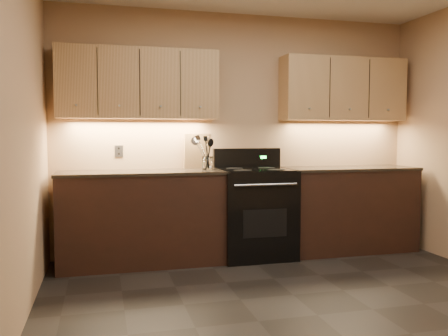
# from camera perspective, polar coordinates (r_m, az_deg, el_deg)

# --- Properties ---
(floor) EXTENTS (4.00, 4.00, 0.00)m
(floor) POSITION_cam_1_polar(r_m,az_deg,el_deg) (3.61, 11.17, -16.97)
(floor) COLOR black
(floor) RESTS_ON ground
(wall_back) EXTENTS (4.00, 0.04, 2.60)m
(wall_back) POSITION_cam_1_polar(r_m,az_deg,el_deg) (5.24, 1.81, 4.14)
(wall_back) COLOR tan
(wall_back) RESTS_ON ground
(wall_left) EXTENTS (0.04, 4.00, 2.60)m
(wall_left) POSITION_cam_1_polar(r_m,az_deg,el_deg) (3.08, -24.39, 3.88)
(wall_left) COLOR tan
(wall_left) RESTS_ON ground
(counter_left) EXTENTS (1.62, 0.62, 0.93)m
(counter_left) POSITION_cam_1_polar(r_m,az_deg,el_deg) (4.82, -9.90, -5.88)
(counter_left) COLOR black
(counter_left) RESTS_ON ground
(counter_right) EXTENTS (1.46, 0.62, 0.93)m
(counter_right) POSITION_cam_1_polar(r_m,az_deg,el_deg) (5.49, 14.64, -4.74)
(counter_right) COLOR black
(counter_right) RESTS_ON ground
(stove) EXTENTS (0.76, 0.68, 1.14)m
(stove) POSITION_cam_1_polar(r_m,az_deg,el_deg) (5.03, 3.70, -5.26)
(stove) COLOR black
(stove) RESTS_ON ground
(upper_cab_left) EXTENTS (1.60, 0.30, 0.70)m
(upper_cab_left) POSITION_cam_1_polar(r_m,az_deg,el_deg) (4.92, -10.23, 9.92)
(upper_cab_left) COLOR tan
(upper_cab_left) RESTS_ON wall_back
(upper_cab_right) EXTENTS (1.44, 0.30, 0.70)m
(upper_cab_right) POSITION_cam_1_polar(r_m,az_deg,el_deg) (5.58, 14.13, 9.15)
(upper_cab_right) COLOR tan
(upper_cab_right) RESTS_ON wall_back
(outlet_plate) EXTENTS (0.08, 0.01, 0.12)m
(outlet_plate) POSITION_cam_1_polar(r_m,az_deg,el_deg) (5.03, -12.54, 2.00)
(outlet_plate) COLOR #B2B5BA
(outlet_plate) RESTS_ON wall_back
(utensil_crock) EXTENTS (0.13, 0.13, 0.14)m
(utensil_crock) POSITION_cam_1_polar(r_m,az_deg,el_deg) (4.88, -2.01, 0.53)
(utensil_crock) COLOR white
(utensil_crock) RESTS_ON counter_left
(cutting_board) EXTENTS (0.30, 0.12, 0.37)m
(cutting_board) POSITION_cam_1_polar(r_m,az_deg,el_deg) (5.11, -3.29, 2.07)
(cutting_board) COLOR tan
(cutting_board) RESTS_ON counter_left
(wooden_spoon) EXTENTS (0.12, 0.14, 0.34)m
(wooden_spoon) POSITION_cam_1_polar(r_m,az_deg,el_deg) (4.87, -2.32, 1.91)
(wooden_spoon) COLOR tan
(wooden_spoon) RESTS_ON utensil_crock
(black_spoon) EXTENTS (0.09, 0.14, 0.32)m
(black_spoon) POSITION_cam_1_polar(r_m,az_deg,el_deg) (4.88, -2.13, 1.78)
(black_spoon) COLOR black
(black_spoon) RESTS_ON utensil_crock
(black_turner) EXTENTS (0.12, 0.16, 0.35)m
(black_turner) POSITION_cam_1_polar(r_m,az_deg,el_deg) (4.86, -1.89, 2.01)
(black_turner) COLOR black
(black_turner) RESTS_ON utensil_crock
(steel_spatula) EXTENTS (0.24, 0.13, 0.39)m
(steel_spatula) POSITION_cam_1_polar(r_m,az_deg,el_deg) (4.90, -1.70, 2.22)
(steel_spatula) COLOR silver
(steel_spatula) RESTS_ON utensil_crock
(steel_skimmer) EXTENTS (0.24, 0.16, 0.36)m
(steel_skimmer) POSITION_cam_1_polar(r_m,az_deg,el_deg) (4.87, -1.70, 2.00)
(steel_skimmer) COLOR silver
(steel_skimmer) RESTS_ON utensil_crock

